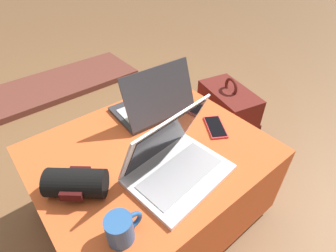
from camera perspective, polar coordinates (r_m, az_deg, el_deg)
name	(u,v)px	position (r m, az deg, el deg)	size (l,w,h in m)	color
ground_plane	(154,209)	(1.33, -3.13, -17.68)	(14.00, 14.00, 0.00)	brown
ottoman	(152,182)	(1.16, -3.49, -12.15)	(0.85, 0.72, 0.41)	maroon
laptop_near	(174,161)	(0.89, 1.39, -7.72)	(0.36, 0.29, 0.24)	silver
laptop_far	(154,103)	(1.17, -3.09, 4.95)	(0.34, 0.24, 0.23)	#333338
cell_phone	(215,127)	(1.12, 10.28, -0.20)	(0.13, 0.16, 0.01)	red
backpack	(227,122)	(1.51, 12.65, 0.90)	(0.30, 0.36, 0.47)	#5B1E19
wrist_brace	(76,183)	(0.89, -19.37, -11.59)	(0.20, 0.19, 0.09)	black
coffee_mug	(121,229)	(0.77, -10.23, -21.11)	(0.11, 0.08, 0.09)	#285693
fireplace_hearth	(48,88)	(2.32, -24.67, 7.61)	(1.40, 0.50, 0.04)	brown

